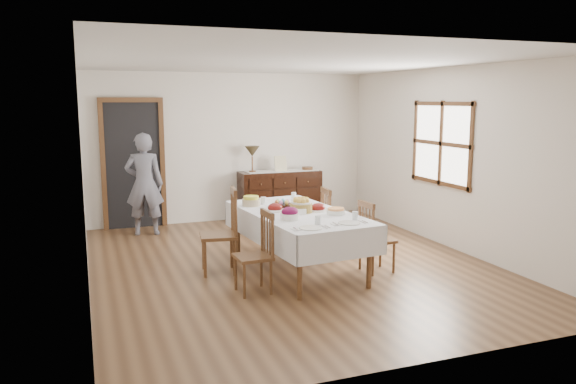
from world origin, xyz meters
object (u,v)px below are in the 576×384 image
object	(u,v)px
chair_right_near	(374,236)
chair_left_near	(257,252)
dining_table	(298,219)
sideboard	(280,195)
person	(144,181)
table_lamp	(252,152)
chair_right_far	(335,222)
chair_left_far	(223,230)

from	to	relation	value
chair_right_near	chair_left_near	bearing A→B (deg)	94.31
dining_table	chair_left_near	size ratio (longest dim) A/B	2.52
chair_left_near	sideboard	distance (m)	3.89
person	table_lamp	size ratio (longest dim) A/B	3.78
dining_table	person	xyz separation A→B (m)	(-1.58, 2.65, 0.20)
chair_left_near	chair_right_far	xyz separation A→B (m)	(1.44, 1.04, 0.02)
dining_table	chair_right_far	world-z (taller)	chair_right_far
chair_right_near	person	world-z (taller)	person
dining_table	sideboard	distance (m)	3.12
chair_left_near	chair_right_far	size ratio (longest dim) A/B	0.97
chair_right_far	table_lamp	distance (m)	2.69
chair_left_far	chair_right_near	world-z (taller)	chair_left_far
dining_table	table_lamp	bearing A→B (deg)	78.63
chair_left_near	sideboard	bearing A→B (deg)	154.14
person	table_lamp	world-z (taller)	person
chair_left_near	sideboard	size ratio (longest dim) A/B	0.63
sideboard	table_lamp	world-z (taller)	table_lamp
chair_left_near	person	xyz separation A→B (m)	(-0.87, 3.23, 0.41)
dining_table	chair_right_near	size ratio (longest dim) A/B	2.57
chair_left_near	table_lamp	xyz separation A→B (m)	(1.03, 3.59, 0.77)
dining_table	table_lamp	xyz separation A→B (m)	(0.32, 3.02, 0.56)
chair_left_near	chair_left_far	size ratio (longest dim) A/B	0.87
chair_right_far	chair_right_near	bearing A→B (deg)	-163.53
chair_left_near	person	world-z (taller)	person
chair_right_near	chair_right_far	bearing A→B (deg)	7.38
chair_right_near	table_lamp	size ratio (longest dim) A/B	1.96
dining_table	sideboard	world-z (taller)	sideboard
chair_right_far	chair_left_far	bearing A→B (deg)	102.81
chair_right_near	table_lamp	world-z (taller)	table_lamp
sideboard	person	bearing A→B (deg)	-171.72
chair_right_far	sideboard	bearing A→B (deg)	3.65
dining_table	table_lamp	world-z (taller)	table_lamp
chair_left_far	person	world-z (taller)	person
dining_table	chair_left_far	world-z (taller)	chair_left_far
chair_right_near	sideboard	distance (m)	3.36
sideboard	person	xyz separation A→B (m)	(-2.40, -0.35, 0.43)
chair_left_far	chair_left_near	bearing A→B (deg)	21.07
sideboard	chair_left_near	bearing A→B (deg)	-113.17
person	chair_right_near	bearing A→B (deg)	141.04
table_lamp	chair_right_near	bearing A→B (deg)	-80.51
dining_table	person	world-z (taller)	person
chair_right_near	dining_table	bearing A→B (deg)	64.61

